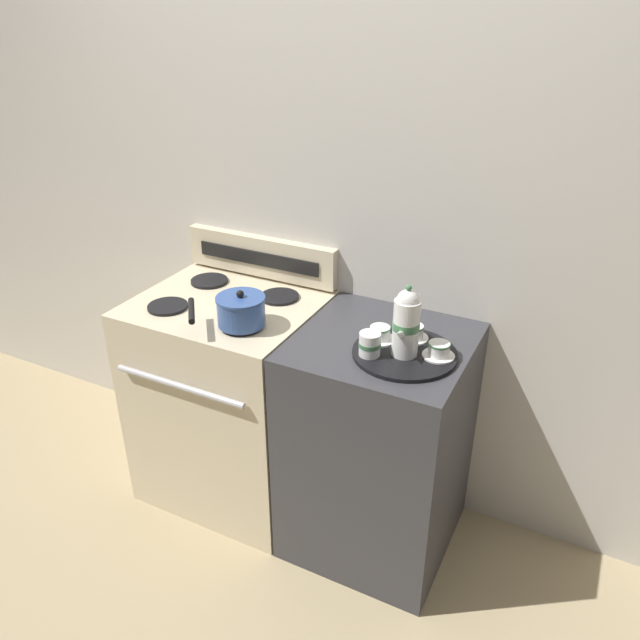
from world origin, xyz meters
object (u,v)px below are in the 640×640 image
object	(u,v)px
stove	(232,399)
creamer_jug	(370,344)
serving_tray	(405,353)
teacup_left	(380,334)
saucepan	(240,310)
teapot	(406,323)
teacup_front	(413,332)
teacup_right	(439,350)

from	to	relation	value
stove	creamer_jug	world-z (taller)	creamer_jug
serving_tray	teacup_left	xyz separation A→B (m)	(-0.10, 0.04, 0.03)
saucepan	teacup_left	distance (m)	0.51
serving_tray	teacup_left	distance (m)	0.12
stove	creamer_jug	distance (m)	0.85
saucepan	teacup_left	bearing A→B (deg)	13.01
teapot	saucepan	bearing A→B (deg)	-174.22
stove	teacup_left	bearing A→B (deg)	-2.03
stove	teapot	distance (m)	0.97
saucepan	teapot	xyz separation A→B (m)	(0.60, 0.06, 0.07)
teacup_left	teacup_front	xyz separation A→B (m)	(0.10, 0.06, 0.00)
teacup_left	teacup_front	distance (m)	0.12
stove	teacup_front	bearing A→B (deg)	2.85
stove	serving_tray	xyz separation A→B (m)	(0.77, -0.06, 0.46)
teacup_left	teacup_right	distance (m)	0.22
teacup_right	teapot	bearing A→B (deg)	-160.51
saucepan	teacup_front	distance (m)	0.62
teapot	teacup_left	xyz separation A→B (m)	(-0.11, 0.05, -0.09)
stove	creamer_jug	xyz separation A→B (m)	(0.67, -0.13, 0.51)
stove	saucepan	xyz separation A→B (m)	(0.17, -0.14, 0.52)
teapot	teacup_front	distance (m)	0.15
teacup_front	creamer_jug	size ratio (longest dim) A/B	1.33
teapot	teacup_left	world-z (taller)	teapot
teacup_right	stove	bearing A→B (deg)	177.43
teapot	teacup_right	xyz separation A→B (m)	(0.11, 0.04, -0.09)
serving_tray	teacup_right	size ratio (longest dim) A/B	3.27
teacup_right	teacup_front	bearing A→B (deg)	146.30
saucepan	creamer_jug	xyz separation A→B (m)	(0.50, 0.01, -0.01)
teacup_left	teacup_right	bearing A→B (deg)	-4.23
serving_tray	teapot	xyz separation A→B (m)	(0.00, -0.02, 0.13)
saucepan	teacup_right	bearing A→B (deg)	7.91
serving_tray	teacup_front	xyz separation A→B (m)	(-0.01, 0.10, 0.03)
teacup_left	teacup_front	world-z (taller)	same
teacup_left	teacup_right	world-z (taller)	same
serving_tray	creamer_jug	size ratio (longest dim) A/B	4.35
stove	serving_tray	world-z (taller)	serving_tray
saucepan	serving_tray	bearing A→B (deg)	7.50
teacup_front	creamer_jug	bearing A→B (deg)	-118.36
teapot	serving_tray	bearing A→B (deg)	101.41
saucepan	teacup_front	bearing A→B (deg)	16.49
serving_tray	saucepan	bearing A→B (deg)	-172.50
teacup_front	teacup_left	bearing A→B (deg)	-148.12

